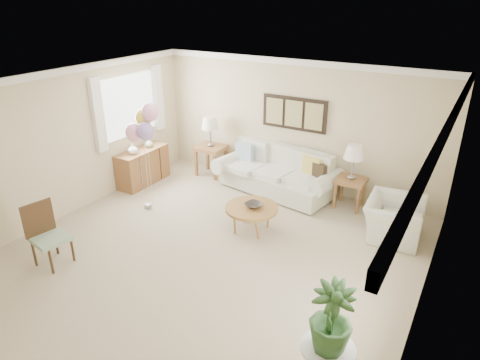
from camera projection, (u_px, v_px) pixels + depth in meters
The scene contains 18 objects.
ground_plane at pixel (212, 252), 6.71m from camera, with size 6.00×6.00×0.00m, color tan.
room_shell at pixel (207, 152), 6.18m from camera, with size 6.04×6.04×2.60m.
wall_art_triptych at pixel (294, 114), 8.42m from camera, with size 1.35×0.06×0.65m.
sofa at pixel (277, 175), 8.64m from camera, with size 2.61×1.27×0.91m.
end_table_left at pixel (211, 151), 9.36m from camera, with size 0.62×0.56×0.67m.
end_table_right at pixel (351, 183), 7.94m from camera, with size 0.54×0.49×0.59m.
lamp_left at pixel (210, 124), 9.11m from camera, with size 0.37×0.37×0.65m.
lamp_right at pixel (354, 153), 7.70m from camera, with size 0.37×0.37×0.65m.
coffee_table at pixel (252, 209), 7.16m from camera, with size 0.90×0.90×0.45m.
decor_bowl at pixel (254, 205), 7.13m from camera, with size 0.28×0.28×0.07m, color #2F2926.
armchair at pixel (394, 219), 7.03m from camera, with size 1.01×0.88×0.65m, color silver.
side_table at pixel (327, 358), 4.21m from camera, with size 0.54×0.54×0.59m.
potted_plant at pixel (331, 318), 3.99m from camera, with size 0.42×0.42×0.75m, color #23491F.
accent_chair at pixel (47, 233), 6.28m from camera, with size 0.55×0.55×0.97m.
credenza at pixel (143, 166), 9.03m from camera, with size 0.46×1.20×0.74m.
vase_white at pixel (133, 149), 8.62m from camera, with size 0.20×0.20×0.21m, color white.
vase_sage at pixel (149, 143), 9.01m from camera, with size 0.17×0.17×0.18m, color #AAB99D.
balloon_cluster at pixel (143, 124), 7.47m from camera, with size 0.57×0.47×2.01m.
Camera 1 is at (3.26, -4.67, 3.75)m, focal length 32.00 mm.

